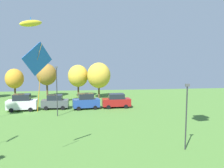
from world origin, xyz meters
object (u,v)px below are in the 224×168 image
(parked_car_third_from_left, at_px, (86,101))
(treeline_tree_3, at_px, (78,76))
(treeline_tree_4, at_px, (99,75))
(treeline_tree_1, at_px, (14,79))
(parked_car_second_from_left, at_px, (55,102))
(light_post_0, at_px, (57,89))
(treeline_tree_2, at_px, (47,75))
(parked_car_rightmost_in_row, at_px, (116,101))
(light_post_1, at_px, (186,113))
(kite_flying_4, at_px, (31,23))
(kite_flying_2, at_px, (38,61))
(parked_car_leftmost, at_px, (22,103))

(parked_car_third_from_left, relative_size, treeline_tree_3, 0.66)
(treeline_tree_4, bearing_deg, treeline_tree_1, 179.49)
(treeline_tree_3, bearing_deg, parked_car_third_from_left, -82.80)
(parked_car_second_from_left, bearing_deg, light_post_0, -77.80)
(treeline_tree_2, distance_m, treeline_tree_3, 6.33)
(parked_car_rightmost_in_row, xyz_separation_m, light_post_1, (3.78, -18.09, 2.22))
(kite_flying_4, xyz_separation_m, parked_car_third_from_left, (8.04, -0.33, -11.99))
(parked_car_third_from_left, relative_size, treeline_tree_1, 0.73)
(treeline_tree_1, relative_size, treeline_tree_3, 0.91)
(kite_flying_2, relative_size, kite_flying_4, 1.26)
(treeline_tree_1, xyz_separation_m, treeline_tree_4, (16.23, -0.15, 0.49))
(kite_flying_4, bearing_deg, parked_car_second_from_left, 6.14)
(light_post_1, height_order, treeline_tree_2, treeline_tree_2)
(light_post_0, relative_size, treeline_tree_4, 0.98)
(treeline_tree_3, relative_size, treeline_tree_4, 0.93)
(parked_car_second_from_left, distance_m, treeline_tree_3, 12.34)
(light_post_1, xyz_separation_m, treeline_tree_3, (-10.19, 29.72, 0.95))
(parked_car_second_from_left, relative_size, light_post_1, 0.71)
(light_post_0, xyz_separation_m, light_post_1, (12.66, -13.53, -0.52))
(parked_car_leftmost, height_order, light_post_1, light_post_1)
(kite_flying_4, distance_m, parked_car_second_from_left, 12.50)
(parked_car_rightmost_in_row, bearing_deg, treeline_tree_2, 135.77)
(parked_car_third_from_left, height_order, treeline_tree_1, treeline_tree_1)
(treeline_tree_4, bearing_deg, light_post_1, -77.67)
(parked_car_second_from_left, xyz_separation_m, treeline_tree_4, (7.51, 9.29, 3.42))
(parked_car_rightmost_in_row, relative_size, treeline_tree_1, 0.77)
(parked_car_second_from_left, bearing_deg, treeline_tree_1, 134.54)
(kite_flying_2, xyz_separation_m, kite_flying_4, (-4.32, 18.74, 5.32))
(kite_flying_2, distance_m, parked_car_third_from_left, 19.93)
(light_post_1, relative_size, treeline_tree_4, 0.83)
(light_post_0, distance_m, treeline_tree_3, 16.39)
(parked_car_rightmost_in_row, bearing_deg, treeline_tree_4, 101.69)
(kite_flying_2, xyz_separation_m, light_post_1, (12.37, 0.80, -4.54))
(kite_flying_2, relative_size, parked_car_second_from_left, 1.29)
(kite_flying_2, bearing_deg, light_post_0, 91.17)
(parked_car_rightmost_in_row, distance_m, treeline_tree_3, 13.65)
(parked_car_second_from_left, height_order, treeline_tree_1, treeline_tree_1)
(kite_flying_2, distance_m, parked_car_second_from_left, 20.27)
(treeline_tree_1, bearing_deg, treeline_tree_3, 9.43)
(parked_car_third_from_left, relative_size, light_post_0, 0.63)
(treeline_tree_3, bearing_deg, light_post_0, -98.69)
(parked_car_third_from_left, relative_size, parked_car_rightmost_in_row, 0.95)
(light_post_0, bearing_deg, parked_car_leftmost, 145.11)
(parked_car_rightmost_in_row, xyz_separation_m, treeline_tree_2, (-12.73, 11.69, 3.50))
(parked_car_third_from_left, bearing_deg, kite_flying_2, -109.02)
(light_post_0, xyz_separation_m, treeline_tree_3, (2.48, 16.19, 0.43))
(treeline_tree_3, bearing_deg, parked_car_leftmost, -124.03)
(kite_flying_4, relative_size, light_post_0, 0.62)
(parked_car_third_from_left, distance_m, light_post_0, 6.30)
(light_post_1, bearing_deg, parked_car_leftmost, 136.39)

